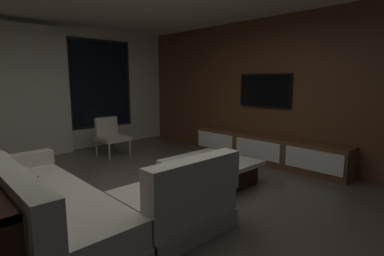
% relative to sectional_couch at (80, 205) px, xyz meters
% --- Properties ---
extents(floor, '(9.20, 9.20, 0.00)m').
position_rel_sectional_couch_xyz_m(floor, '(0.83, 0.05, -0.29)').
color(floor, '#564C44').
extents(back_wall_with_window, '(6.60, 0.30, 2.70)m').
position_rel_sectional_couch_xyz_m(back_wall_with_window, '(0.77, 3.67, 1.05)').
color(back_wall_with_window, beige).
rests_on(back_wall_with_window, floor).
extents(media_wall, '(0.12, 7.80, 2.70)m').
position_rel_sectional_couch_xyz_m(media_wall, '(3.89, 0.05, 1.06)').
color(media_wall, brown).
rests_on(media_wall, floor).
extents(sectional_couch, '(1.98, 2.50, 0.82)m').
position_rel_sectional_couch_xyz_m(sectional_couch, '(0.00, 0.00, 0.00)').
color(sectional_couch, '#A49C8C').
rests_on(sectional_couch, floor).
extents(coffee_table, '(1.16, 1.16, 0.36)m').
position_rel_sectional_couch_xyz_m(coffee_table, '(2.02, 0.05, -0.10)').
color(coffee_table, black).
rests_on(coffee_table, floor).
extents(book_stack_on_coffee_table, '(0.27, 0.22, 0.11)m').
position_rel_sectional_couch_xyz_m(book_stack_on_coffee_table, '(1.84, -0.15, 0.12)').
color(book_stack_on_coffee_table, '#4873AD').
rests_on(book_stack_on_coffee_table, coffee_table).
extents(accent_chair_near_window, '(0.56, 0.58, 0.78)m').
position_rel_sectional_couch_xyz_m(accent_chair_near_window, '(1.79, 2.66, 0.14)').
color(accent_chair_near_window, '#B2ADA0').
rests_on(accent_chair_near_window, floor).
extents(media_console, '(0.46, 3.10, 0.52)m').
position_rel_sectional_couch_xyz_m(media_console, '(3.60, 0.10, -0.04)').
color(media_console, brown).
rests_on(media_console, floor).
extents(mounted_tv, '(0.05, 1.09, 0.63)m').
position_rel_sectional_couch_xyz_m(mounted_tv, '(3.78, 0.30, 1.06)').
color(mounted_tv, black).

